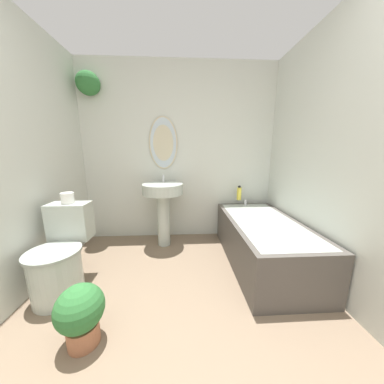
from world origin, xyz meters
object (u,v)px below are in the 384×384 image
object	(u,v)px
toilet	(61,259)
shampoo_bottle	(239,193)
potted_plant	(81,313)
bathtub	(262,240)
toilet_paper_roll	(67,198)
pedestal_sink	(163,200)

from	to	relation	value
toilet	shampoo_bottle	size ratio (longest dim) A/B	3.82
shampoo_bottle	potted_plant	xyz separation A→B (m)	(-1.45, -1.52, -0.43)
bathtub	potted_plant	size ratio (longest dim) A/B	3.54
toilet	toilet_paper_roll	world-z (taller)	toilet_paper_roll
potted_plant	toilet	bearing A→B (deg)	128.89
bathtub	pedestal_sink	bearing A→B (deg)	156.86
toilet	toilet_paper_roll	bearing A→B (deg)	90.00
pedestal_sink	shampoo_bottle	bearing A→B (deg)	8.62
shampoo_bottle	toilet_paper_roll	distance (m)	2.03
potted_plant	shampoo_bottle	bearing A→B (deg)	46.22
shampoo_bottle	potted_plant	size ratio (longest dim) A/B	0.48
bathtub	shampoo_bottle	size ratio (longest dim) A/B	7.38
shampoo_bottle	potted_plant	distance (m)	2.15
pedestal_sink	potted_plant	xyz separation A→B (m)	(-0.41, -1.36, -0.39)
toilet	potted_plant	distance (m)	0.66
toilet	bathtub	bearing A→B (deg)	10.64
toilet	bathtub	xyz separation A→B (m)	(1.95, 0.37, -0.06)
toilet	pedestal_sink	bearing A→B (deg)	46.28
pedestal_sink	bathtub	size ratio (longest dim) A/B	0.63
toilet	potted_plant	bearing A→B (deg)	-51.11
pedestal_sink	toilet_paper_roll	bearing A→B (deg)	-141.89
toilet	bathtub	distance (m)	1.99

